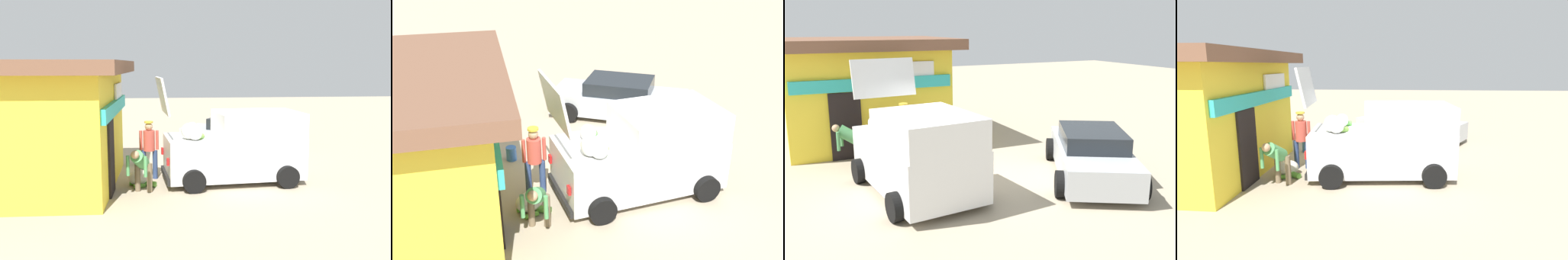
{
  "view_description": "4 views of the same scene",
  "coord_description": "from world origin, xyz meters",
  "views": [
    {
      "loc": [
        -13.46,
        1.97,
        3.39
      ],
      "look_at": [
        0.61,
        0.64,
        1.22
      ],
      "focal_mm": 39.54,
      "sensor_mm": 36.0,
      "label": 1
    },
    {
      "loc": [
        -10.42,
        3.45,
        6.13
      ],
      "look_at": [
        0.7,
        0.44,
        0.75
      ],
      "focal_mm": 42.53,
      "sensor_mm": 36.0,
      "label": 2
    },
    {
      "loc": [
        -4.31,
        -9.71,
        3.87
      ],
      "look_at": [
        0.64,
        0.34,
        1.18
      ],
      "focal_mm": 39.86,
      "sensor_mm": 36.0,
      "label": 3
    },
    {
      "loc": [
        -10.06,
        -0.59,
        3.1
      ],
      "look_at": [
        0.59,
        0.12,
        0.91
      ],
      "focal_mm": 29.32,
      "sensor_mm": 36.0,
      "label": 4
    }
  ],
  "objects": [
    {
      "name": "parked_sedan",
      "position": [
        3.07,
        -1.28,
        0.62
      ],
      "size": [
        3.7,
        4.62,
        1.29
      ],
      "color": "#B2B7BC",
      "rests_on": "ground_plane"
    },
    {
      "name": "vendor_standing",
      "position": [
        -0.9,
        2.16,
        1.0
      ],
      "size": [
        0.34,
        0.57,
        1.73
      ],
      "color": "navy",
      "rests_on": "ground_plane"
    },
    {
      "name": "ground_plane",
      "position": [
        0.0,
        0.0,
        0.0
      ],
      "size": [
        60.0,
        60.0,
        0.0
      ],
      "primitive_type": "plane",
      "color": "tan"
    },
    {
      "name": "storefront_bar",
      "position": [
        -1.43,
        5.01,
        1.8
      ],
      "size": [
        5.87,
        4.72,
        3.49
      ],
      "color": "yellow",
      "rests_on": "ground_plane"
    },
    {
      "name": "paint_bucket",
      "position": [
        0.92,
        2.55,
        0.19
      ],
      "size": [
        0.28,
        0.28,
        0.39
      ],
      "primitive_type": "cylinder",
      "color": "blue",
      "rests_on": "ground_plane"
    },
    {
      "name": "delivery_van",
      "position": [
        -1.34,
        -0.4,
        1.0
      ],
      "size": [
        2.52,
        4.22,
        3.04
      ],
      "color": "white",
      "rests_on": "ground_plane"
    },
    {
      "name": "unloaded_banana_pile",
      "position": [
        -1.59,
        2.41,
        0.2
      ],
      "size": [
        0.79,
        0.89,
        0.44
      ],
      "color": "silver",
      "rests_on": "ground_plane"
    },
    {
      "name": "customer_bending",
      "position": [
        -2.42,
        2.37,
        0.77
      ],
      "size": [
        0.78,
        0.66,
        1.23
      ],
      "color": "#726047",
      "rests_on": "ground_plane"
    }
  ]
}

